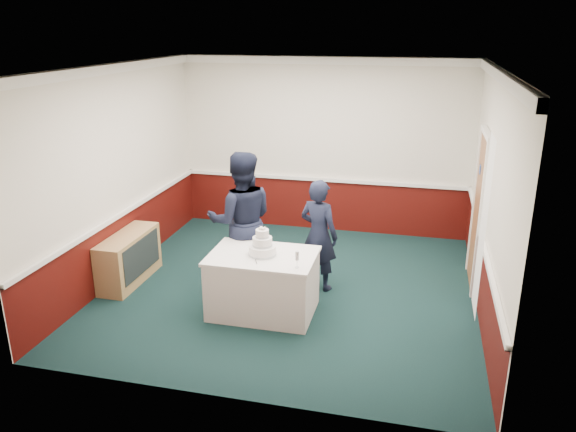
% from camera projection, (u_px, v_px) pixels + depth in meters
% --- Properties ---
extents(ground, '(5.00, 5.00, 0.00)m').
position_uv_depth(ground, '(290.00, 288.00, 7.83)').
color(ground, '#132E2B').
rests_on(ground, ground).
extents(room_shell, '(5.00, 5.00, 3.00)m').
position_uv_depth(room_shell, '(306.00, 141.00, 7.73)').
color(room_shell, silver).
rests_on(room_shell, ground).
extents(sideboard, '(0.41, 1.20, 0.70)m').
position_uv_depth(sideboard, '(129.00, 258.00, 7.95)').
color(sideboard, tan).
rests_on(sideboard, ground).
extents(cake_table, '(1.32, 0.92, 0.79)m').
position_uv_depth(cake_table, '(263.00, 283.00, 7.06)').
color(cake_table, white).
rests_on(cake_table, ground).
extents(wedding_cake, '(0.35, 0.35, 0.36)m').
position_uv_depth(wedding_cake, '(262.00, 246.00, 6.90)').
color(wedding_cake, white).
rests_on(wedding_cake, cake_table).
extents(cake_knife, '(0.10, 0.21, 0.00)m').
position_uv_depth(cake_knife, '(256.00, 260.00, 6.76)').
color(cake_knife, silver).
rests_on(cake_knife, cake_table).
extents(champagne_flute, '(0.05, 0.05, 0.21)m').
position_uv_depth(champagne_flute, '(297.00, 257.00, 6.53)').
color(champagne_flute, silver).
rests_on(champagne_flute, cake_table).
extents(person_man, '(1.12, 1.00, 1.92)m').
position_uv_depth(person_man, '(241.00, 221.00, 7.63)').
color(person_man, black).
rests_on(person_man, ground).
extents(person_woman, '(0.66, 0.55, 1.56)m').
position_uv_depth(person_woman, '(319.00, 235.00, 7.62)').
color(person_woman, black).
rests_on(person_woman, ground).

